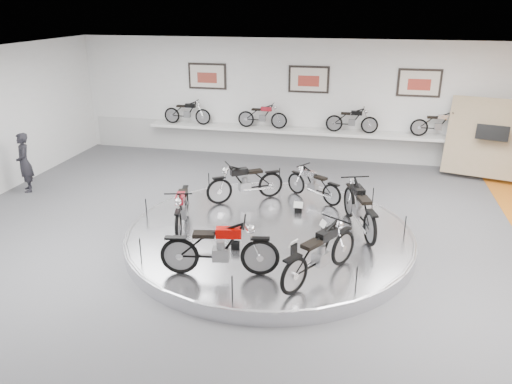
% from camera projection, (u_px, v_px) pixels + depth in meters
% --- Properties ---
extents(floor, '(16.00, 16.00, 0.00)m').
position_uv_depth(floor, '(267.00, 248.00, 11.05)').
color(floor, '#545457').
rests_on(floor, ground).
extents(ceiling, '(16.00, 16.00, 0.00)m').
position_uv_depth(ceiling, '(268.00, 63.00, 9.61)').
color(ceiling, white).
rests_on(ceiling, wall_back).
extents(wall_back, '(16.00, 0.00, 16.00)m').
position_uv_depth(wall_back, '(308.00, 100.00, 16.71)').
color(wall_back, silver).
rests_on(wall_back, floor).
extents(dado_band, '(15.68, 0.04, 1.10)m').
position_uv_depth(dado_band, '(306.00, 142.00, 17.21)').
color(dado_band, '#BCBCBA').
rests_on(dado_band, floor).
extents(display_platform, '(6.40, 6.40, 0.30)m').
position_uv_depth(display_platform, '(269.00, 236.00, 11.27)').
color(display_platform, silver).
rests_on(display_platform, floor).
extents(platform_rim, '(6.40, 6.40, 0.10)m').
position_uv_depth(platform_rim, '(269.00, 231.00, 11.22)').
color(platform_rim, '#B2B2BA').
rests_on(platform_rim, display_platform).
extents(shelf, '(11.00, 0.55, 0.10)m').
position_uv_depth(shelf, '(306.00, 132.00, 16.80)').
color(shelf, silver).
rests_on(shelf, wall_back).
extents(poster_left, '(1.35, 0.06, 0.88)m').
position_uv_depth(poster_left, '(207.00, 76.00, 17.13)').
color(poster_left, beige).
rests_on(poster_left, wall_back).
extents(poster_center, '(1.35, 0.06, 0.88)m').
position_uv_depth(poster_center, '(309.00, 79.00, 16.43)').
color(poster_center, beige).
rests_on(poster_center, wall_back).
extents(poster_right, '(1.35, 0.06, 0.88)m').
position_uv_depth(poster_right, '(419.00, 83.00, 15.72)').
color(poster_right, beige).
rests_on(poster_right, wall_back).
extents(display_panel, '(2.56, 1.52, 2.30)m').
position_uv_depth(display_panel, '(489.00, 138.00, 15.03)').
color(display_panel, '#A0856A').
rests_on(display_panel, floor).
extents(shelf_bike_a, '(1.22, 0.43, 0.73)m').
position_uv_depth(shelf_bike_a, '(187.00, 114.00, 17.50)').
color(shelf_bike_a, black).
rests_on(shelf_bike_a, shelf).
extents(shelf_bike_b, '(1.22, 0.43, 0.73)m').
position_uv_depth(shelf_bike_b, '(262.00, 117.00, 16.95)').
color(shelf_bike_b, maroon).
rests_on(shelf_bike_b, shelf).
extents(shelf_bike_c, '(1.22, 0.43, 0.73)m').
position_uv_depth(shelf_bike_c, '(352.00, 122.00, 16.35)').
color(shelf_bike_c, black).
rests_on(shelf_bike_c, shelf).
extents(shelf_bike_d, '(1.22, 0.43, 0.73)m').
position_uv_depth(shelf_bike_d, '(438.00, 126.00, 15.80)').
color(shelf_bike_d, silver).
rests_on(shelf_bike_d, shelf).
extents(bike_a, '(1.25, 2.02, 1.12)m').
position_uv_depth(bike_a, '(360.00, 207.00, 11.03)').
color(bike_a, black).
rests_on(bike_a, display_platform).
extents(bike_b, '(1.53, 1.25, 0.87)m').
position_uv_depth(bike_b, '(314.00, 184.00, 12.78)').
color(bike_b, silver).
rests_on(bike_b, display_platform).
extents(bike_c, '(1.80, 1.46, 1.03)m').
position_uv_depth(bike_c, '(245.00, 182.00, 12.69)').
color(bike_c, black).
rests_on(bike_c, display_platform).
extents(bike_d, '(1.01, 1.84, 1.02)m').
position_uv_depth(bike_d, '(182.00, 207.00, 11.11)').
color(bike_d, maroon).
rests_on(bike_d, display_platform).
extents(bike_e, '(1.98, 1.00, 1.11)m').
position_uv_depth(bike_e, '(219.00, 248.00, 9.20)').
color(bike_e, '#AB0400').
rests_on(bike_e, display_platform).
extents(bike_f, '(1.51, 1.90, 1.08)m').
position_uv_depth(bike_f, '(320.00, 252.00, 9.07)').
color(bike_f, black).
rests_on(bike_f, display_platform).
extents(visitor, '(0.71, 0.74, 1.70)m').
position_uv_depth(visitor, '(24.00, 163.00, 14.08)').
color(visitor, black).
rests_on(visitor, floor).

